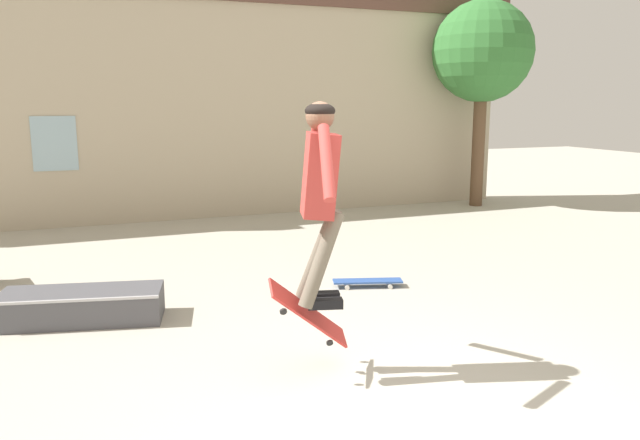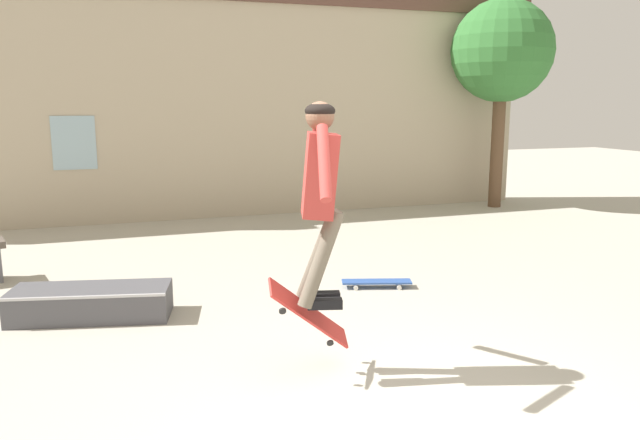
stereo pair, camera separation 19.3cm
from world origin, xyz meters
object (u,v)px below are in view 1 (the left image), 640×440
at_px(skate_ledge, 82,306).
at_px(skateboard_resting, 368,281).
at_px(skateboard_flipping, 309,314).
at_px(tree_right, 483,53).
at_px(skater, 320,186).

xyz_separation_m(skate_ledge, skateboard_resting, (3.09, 0.01, -0.09)).
distance_m(skateboard_flipping, skateboard_resting, 2.48).
height_order(tree_right, skate_ledge, tree_right).
xyz_separation_m(tree_right, skate_ledge, (-7.69, -4.37, -2.89)).
height_order(skateboard_flipping, skateboard_resting, skateboard_flipping).
distance_m(tree_right, skater, 8.90).
distance_m(tree_right, skate_ledge, 9.30).
xyz_separation_m(tree_right, skateboard_flipping, (-6.06, -6.33, -2.55)).
distance_m(skater, skateboard_resting, 2.86).
xyz_separation_m(skate_ledge, skater, (1.69, -2.03, 1.35)).
bearing_deg(tree_right, skate_ledge, -150.39).
bearing_deg(skateboard_flipping, skater, -63.13).
bearing_deg(skater, tree_right, 62.08).
relative_size(tree_right, skateboard_flipping, 5.77).
height_order(tree_right, skater, tree_right).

